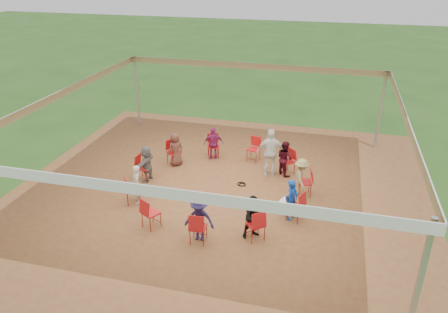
% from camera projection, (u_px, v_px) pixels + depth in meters
% --- Properties ---
extents(ground, '(80.00, 80.00, 0.00)m').
position_uv_depth(ground, '(219.00, 192.00, 13.89)').
color(ground, '#244C17').
rests_on(ground, ground).
extents(dirt_patch, '(13.00, 13.00, 0.00)m').
position_uv_depth(dirt_patch, '(219.00, 192.00, 13.89)').
color(dirt_patch, brown).
rests_on(dirt_patch, ground).
extents(tent, '(10.33, 10.33, 3.00)m').
position_uv_depth(tent, '(219.00, 123.00, 12.89)').
color(tent, '#B2B2B7').
rests_on(tent, ground).
extents(chair_0, '(0.56, 0.55, 0.90)m').
position_uv_depth(chair_0, '(295.00, 206.00, 12.29)').
color(chair_0, red).
rests_on(chair_0, ground).
extents(chair_1, '(0.51, 0.50, 0.90)m').
position_uv_depth(chair_1, '(305.00, 182.00, 13.58)').
color(chair_1, red).
rests_on(chair_1, ground).
extents(chair_2, '(0.61, 0.61, 0.90)m').
position_uv_depth(chair_2, '(287.00, 162.00, 14.90)').
color(chair_2, red).
rests_on(chair_2, ground).
extents(chair_3, '(0.51, 0.52, 0.90)m').
position_uv_depth(chair_3, '(254.00, 149.00, 15.85)').
color(chair_3, red).
rests_on(chair_3, ground).
extents(chair_4, '(0.54, 0.56, 0.90)m').
position_uv_depth(chair_4, '(213.00, 146.00, 16.11)').
color(chair_4, red).
rests_on(chair_4, ground).
extents(chair_5, '(0.60, 0.60, 0.90)m').
position_uv_depth(chair_5, '(174.00, 152.00, 15.61)').
color(chair_5, red).
rests_on(chair_5, ground).
extents(chair_6, '(0.47, 0.46, 0.90)m').
position_uv_depth(chair_6, '(144.00, 168.00, 14.50)').
color(chair_6, red).
rests_on(chair_6, ground).
extents(chair_7, '(0.59, 0.58, 0.90)m').
position_uv_depth(chair_7, '(133.00, 190.00, 13.14)').
color(chair_7, red).
rests_on(chair_7, ground).
extents(chair_8, '(0.58, 0.59, 0.90)m').
position_uv_depth(chair_8, '(151.00, 213.00, 11.96)').
color(chair_8, red).
rests_on(chair_8, ground).
extents(chair_9, '(0.44, 0.46, 0.90)m').
position_uv_depth(chair_9, '(198.00, 227.00, 11.33)').
color(chair_9, red).
rests_on(chair_9, ground).
extents(chair_10, '(0.60, 0.60, 0.90)m').
position_uv_depth(chair_10, '(256.00, 224.00, 11.45)').
color(chair_10, red).
rests_on(chair_10, ground).
extents(person_seated_0, '(0.43, 0.52, 1.22)m').
position_uv_depth(person_seated_0, '(292.00, 200.00, 12.28)').
color(person_seated_0, '#0E389B').
rests_on(person_seated_0, ground).
extents(person_seated_1, '(0.54, 0.85, 1.22)m').
position_uv_depth(person_seated_1, '(301.00, 177.00, 13.51)').
color(person_seated_1, '#918455').
rests_on(person_seated_1, ground).
extents(person_seated_2, '(0.66, 0.66, 1.22)m').
position_uv_depth(person_seated_2, '(285.00, 158.00, 14.78)').
color(person_seated_2, '#380A15').
rests_on(person_seated_2, ground).
extents(person_seated_3, '(0.80, 0.59, 1.22)m').
position_uv_depth(person_seated_3, '(213.00, 143.00, 15.93)').
color(person_seated_3, '#881D57').
rests_on(person_seated_3, ground).
extents(person_seated_4, '(0.63, 0.68, 1.22)m').
position_uv_depth(person_seated_4, '(175.00, 149.00, 15.46)').
color(person_seated_4, '#532D25').
rests_on(person_seated_4, ground).
extents(person_seated_5, '(0.52, 1.16, 1.22)m').
position_uv_depth(person_seated_5, '(147.00, 164.00, 14.40)').
color(person_seated_5, slate).
rests_on(person_seated_5, ground).
extents(person_seated_6, '(0.47, 0.53, 1.22)m').
position_uv_depth(person_seated_6, '(136.00, 184.00, 13.10)').
color(person_seated_6, '#B0AD9D').
rests_on(person_seated_6, ground).
extents(person_seated_7, '(0.81, 0.44, 1.22)m').
position_uv_depth(person_seated_7, '(199.00, 220.00, 11.36)').
color(person_seated_7, '#211A43').
rests_on(person_seated_7, ground).
extents(person_seated_8, '(0.68, 0.63, 1.22)m').
position_uv_depth(person_seated_8, '(254.00, 217.00, 11.48)').
color(person_seated_8, black).
rests_on(person_seated_8, ground).
extents(standing_person, '(1.06, 0.71, 1.66)m').
position_uv_depth(standing_person, '(271.00, 152.00, 14.67)').
color(standing_person, silver).
rests_on(standing_person, ground).
extents(cable_coil, '(0.35, 0.35, 0.03)m').
position_uv_depth(cable_coil, '(242.00, 184.00, 14.34)').
color(cable_coil, black).
rests_on(cable_coil, ground).
extents(laptop, '(0.38, 0.42, 0.23)m').
position_uv_depth(laptop, '(287.00, 199.00, 12.38)').
color(laptop, '#B7B7BC').
rests_on(laptop, ground).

